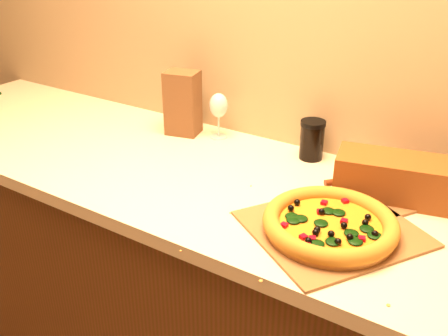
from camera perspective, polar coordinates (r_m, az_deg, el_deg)
cabinet at (r=1.69m, az=1.87°, el=-15.92°), size 2.80×0.65×0.86m
countertop at (r=1.43m, az=2.13°, el=-2.43°), size 2.84×0.68×0.04m
pizza_peel at (r=1.24m, az=12.82°, el=-6.62°), size 0.49×0.54×0.01m
pizza at (r=1.21m, az=12.01°, el=-6.27°), size 0.32×0.32×0.05m
rolling_pin at (r=1.47m, az=17.27°, el=-0.91°), size 0.24×0.25×0.04m
bread_bag at (r=1.40m, az=21.19°, el=-1.41°), size 0.44×0.23×0.12m
wine_glass at (r=1.68m, az=-0.63°, el=7.03°), size 0.06×0.06×0.16m
paper_bag at (r=1.73m, az=-4.73°, el=7.41°), size 0.13×0.11×0.22m
dark_jar at (r=1.57m, az=10.01°, el=3.21°), size 0.08×0.08×0.12m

